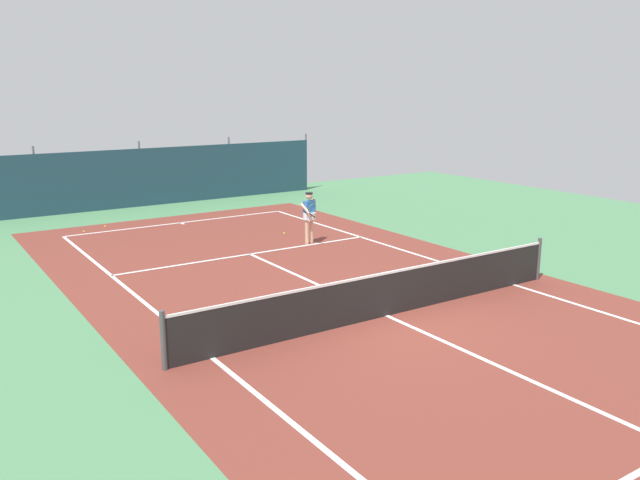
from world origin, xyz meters
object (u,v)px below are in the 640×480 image
Objects in this scene: tennis_ball_near_player at (284,233)px; tennis_ball_by_sideline at (84,232)px; tennis_net at (387,294)px; tennis_player at (309,214)px; tennis_ball_midcourt at (105,226)px.

tennis_ball_near_player and tennis_ball_by_sideline have the same top height.
tennis_ball_by_sideline is (-3.37, 12.22, -0.48)m from tennis_net.
tennis_player reaches higher than tennis_ball_by_sideline.
tennis_ball_near_player is 6.53m from tennis_ball_midcourt.
tennis_player is 24.85× the size of tennis_ball_near_player.
tennis_ball_by_sideline is at bearing -56.63° from tennis_player.
tennis_ball_midcourt is at bearing -63.39° from tennis_player.
tennis_net is 6.17× the size of tennis_player.
tennis_ball_midcourt and tennis_ball_by_sideline have the same top height.
tennis_net is 12.68m from tennis_ball_by_sideline.
tennis_ball_midcourt is (-4.74, 4.48, 0.00)m from tennis_ball_near_player.
tennis_net is 153.33× the size of tennis_ball_by_sideline.
tennis_net is at bearing -74.60° from tennis_ball_by_sideline.
tennis_ball_near_player is (0.00, 1.59, -0.93)m from tennis_player.
tennis_player is 24.85× the size of tennis_ball_midcourt.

